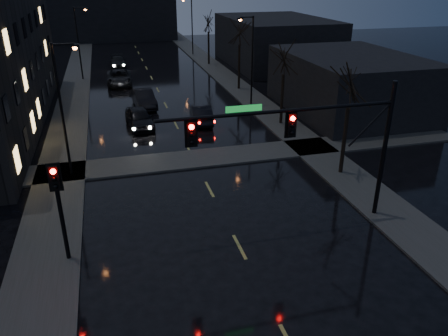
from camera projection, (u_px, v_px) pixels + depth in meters
sidewalk_left at (73, 103)px, 41.74m from camera, size 3.00×140.00×0.12m
sidewalk_right at (242, 91)px, 45.75m from camera, size 3.00×140.00×0.12m
sidewalk_cross at (194, 159)px, 29.22m from camera, size 40.00×3.00×0.12m
commercial_right_near at (349, 83)px, 38.47m from camera, size 10.00×14.00×5.00m
commercial_right_far at (275, 41)px, 57.98m from camera, size 12.00×18.00×6.00m
far_block at (112, 17)px, 79.26m from camera, size 22.00×10.00×8.00m
signal_mast at (316, 132)px, 19.78m from camera, size 11.11×0.41×7.00m
signal_pole_left at (59, 199)px, 17.87m from camera, size 0.35×0.41×4.53m
tree_near at (352, 74)px, 24.71m from camera, size 3.52×3.52×8.08m
tree_mid_a at (285, 52)px, 33.67m from camera, size 3.30×3.30×7.58m
tree_mid_b at (240, 25)px, 43.91m from camera, size 3.74×3.74×8.59m
tree_far at (208, 17)px, 56.45m from camera, size 3.43×3.43×7.88m
streetlight_l_near at (64, 100)px, 25.05m from camera, size 1.53×0.28×8.00m
streetlight_l_far at (80, 37)px, 48.81m from camera, size 1.53×0.28×8.00m
streetlight_r_mid at (250, 54)px, 39.19m from camera, size 1.53×0.28×8.00m
streetlight_r_far at (191, 22)px, 63.83m from camera, size 1.53×0.28×8.00m
oncoming_car_a at (139, 118)px, 35.01m from camera, size 2.29×4.79×1.58m
oncoming_car_b at (144, 99)px, 40.25m from camera, size 2.07×4.97×1.60m
oncoming_car_c at (119, 77)px, 48.34m from camera, size 2.80×5.78×1.58m
oncoming_car_d at (118, 62)px, 57.10m from camera, size 2.02×4.86×1.41m
lead_car at (201, 114)px, 36.18m from camera, size 2.08×4.74×1.51m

